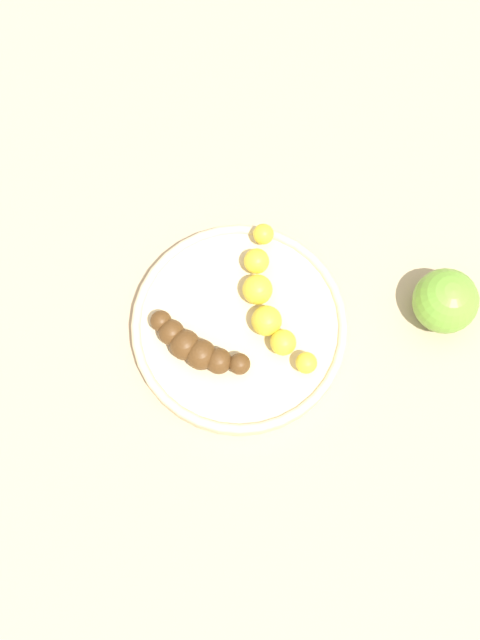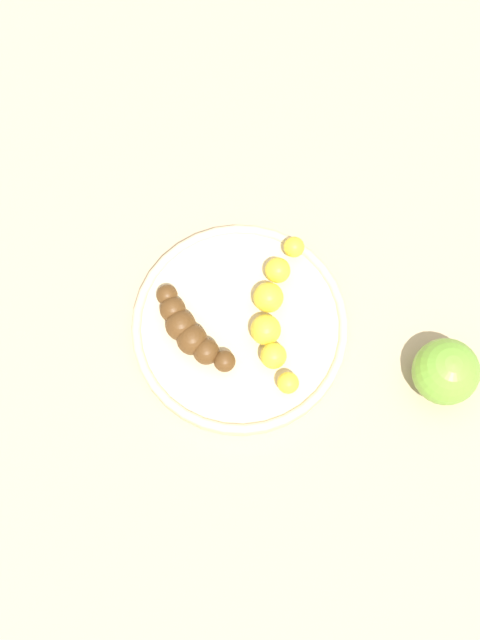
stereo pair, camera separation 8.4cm
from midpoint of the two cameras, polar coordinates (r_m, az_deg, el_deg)
ground_plane at (r=0.88m, az=2.70°, el=-1.17°), size 2.40×2.40×0.00m
fruit_bowl at (r=0.87m, az=2.74°, el=-0.95°), size 0.23×0.23×0.02m
banana_overripe at (r=0.84m, az=-0.73°, el=-1.23°), size 0.07×0.10×0.03m
banana_yellow at (r=0.85m, az=5.16°, el=0.06°), size 0.16×0.08×0.03m
apple_green at (r=0.87m, az=16.66°, el=-3.90°), size 0.07×0.07×0.07m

